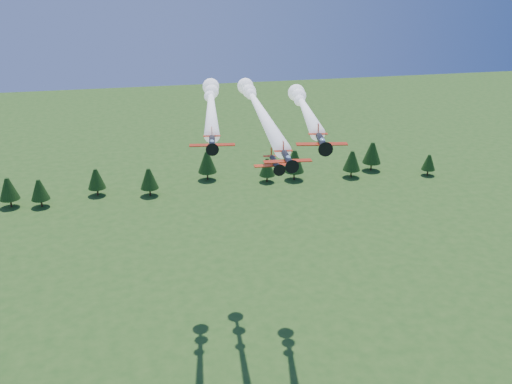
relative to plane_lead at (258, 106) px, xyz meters
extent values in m
cylinder|color=black|center=(-2.82, -32.41, 0.00)|extent=(1.39, 5.18, 0.95)
cone|color=black|center=(-3.08, -35.39, 0.00)|extent=(1.02, 0.93, 0.95)
cone|color=black|center=(-3.12, -35.96, 0.00)|extent=(0.45, 0.46, 0.42)
cylinder|color=black|center=(-3.14, -36.12, 0.00)|extent=(1.99, 0.21, 1.99)
cube|color=red|center=(-2.85, -32.79, -0.30)|extent=(7.10, 1.88, 0.11)
cube|color=red|center=(-2.53, -29.06, 0.05)|extent=(2.81, 1.04, 0.07)
cube|color=red|center=(-2.52, -28.97, 0.81)|extent=(0.16, 0.90, 1.38)
ellipsoid|color=#93C4E3|center=(-2.89, -33.26, 0.38)|extent=(0.78, 1.19, 0.59)
sphere|color=white|center=(0.86, 9.93, 0.00)|extent=(2.30, 2.30, 2.30)
sphere|color=white|center=(1.34, 15.39, 0.00)|extent=(3.00, 3.00, 3.00)
sphere|color=white|center=(1.81, 20.84, 0.00)|extent=(3.70, 3.70, 3.70)
cylinder|color=black|center=(-12.43, -23.11, 0.24)|extent=(1.65, 5.25, 0.96)
cone|color=black|center=(-12.84, -26.10, 0.24)|extent=(1.07, 0.98, 0.96)
cone|color=black|center=(-12.92, -26.67, 0.24)|extent=(0.48, 0.48, 0.42)
cylinder|color=black|center=(-12.94, -26.83, 0.24)|extent=(2.00, 0.31, 2.01)
cube|color=red|center=(-12.48, -23.49, -0.06)|extent=(7.19, 2.24, 0.11)
cube|color=red|center=(-11.97, -19.75, 0.29)|extent=(2.86, 1.18, 0.07)
cube|color=red|center=(-11.95, -19.65, 1.06)|extent=(0.21, 0.91, 1.39)
ellipsoid|color=#93C4E3|center=(-12.55, -23.97, 0.63)|extent=(0.84, 1.23, 0.60)
sphere|color=white|center=(-7.90, 9.89, 0.24)|extent=(2.30, 2.30, 2.30)
sphere|color=white|center=(-7.34, 14.03, 0.24)|extent=(3.00, 3.00, 3.00)
sphere|color=white|center=(-6.77, 18.16, 0.24)|extent=(3.70, 3.70, 3.70)
cylinder|color=black|center=(5.33, -23.62, -0.55)|extent=(2.17, 6.17, 1.12)
cone|color=black|center=(4.71, -27.10, -0.55)|extent=(1.28, 1.19, 1.12)
cone|color=black|center=(4.59, -27.76, -0.55)|extent=(0.58, 0.58, 0.49)
cylinder|color=black|center=(4.56, -27.95, -0.55)|extent=(2.33, 0.46, 2.36)
cube|color=red|center=(5.25, -24.06, -0.91)|extent=(8.45, 2.95, 0.13)
cube|color=red|center=(6.03, -19.69, -0.49)|extent=(3.37, 1.51, 0.08)
cube|color=red|center=(6.05, -19.58, 0.41)|extent=(0.29, 1.07, 1.63)
ellipsoid|color=#93C4E3|center=(5.15, -24.61, -0.10)|extent=(1.03, 1.47, 0.70)
sphere|color=white|center=(10.49, 5.29, -0.55)|extent=(2.30, 2.30, 2.30)
sphere|color=white|center=(11.11, 8.76, -0.55)|extent=(3.00, 3.00, 3.00)
sphere|color=white|center=(11.73, 12.23, -0.55)|extent=(3.70, 3.70, 3.70)
cylinder|color=black|center=(-1.09, -18.59, -5.46)|extent=(1.31, 5.41, 0.99)
cone|color=black|center=(-1.28, -21.71, -5.46)|extent=(1.04, 0.95, 0.99)
cone|color=black|center=(-1.31, -22.30, -5.46)|extent=(0.46, 0.47, 0.44)
cylinder|color=black|center=(-1.32, -22.47, -5.46)|extent=(2.08, 0.16, 2.08)
cube|color=red|center=(-1.12, -18.98, -5.77)|extent=(7.41, 1.77, 0.12)
cube|color=red|center=(-0.89, -15.07, -5.41)|extent=(2.92, 1.01, 0.07)
cube|color=red|center=(-0.88, -14.97, -4.61)|extent=(0.14, 0.95, 1.44)
ellipsoid|color=#93C4E3|center=(-1.15, -19.48, -5.06)|extent=(0.78, 1.23, 0.62)
cylinder|color=#382314|center=(55.48, 84.61, -48.80)|extent=(0.60, 0.60, 2.90)
cone|color=black|center=(55.48, 84.61, -43.62)|extent=(6.63, 6.63, 7.45)
cylinder|color=#382314|center=(65.98, 90.13, -48.65)|extent=(0.60, 0.60, 3.18)
cone|color=black|center=(65.98, 90.13, -42.97)|extent=(7.28, 7.28, 8.19)
cylinder|color=#382314|center=(-20.70, 82.11, -48.84)|extent=(0.60, 0.60, 2.80)
cone|color=black|center=(-20.70, 82.11, -43.84)|extent=(6.40, 6.40, 7.20)
cylinder|color=#382314|center=(-38.78, 86.38, -48.88)|extent=(0.60, 0.60, 2.73)
cone|color=black|center=(-38.78, 86.38, -44.01)|extent=(6.23, 6.23, 7.01)
cylinder|color=#382314|center=(85.15, 80.19, -49.09)|extent=(0.60, 0.60, 2.31)
cone|color=black|center=(85.15, 80.19, -44.96)|extent=(5.29, 5.29, 5.95)
cylinder|color=#382314|center=(-66.90, 81.84, -48.80)|extent=(0.60, 0.60, 2.90)
cone|color=black|center=(-66.90, 81.84, -43.63)|extent=(6.62, 6.62, 7.45)
cylinder|color=#382314|center=(33.34, 86.58, -48.63)|extent=(0.60, 0.60, 3.22)
cone|color=black|center=(33.34, 86.58, -42.88)|extent=(7.37, 7.37, 8.29)
cylinder|color=#382314|center=(22.81, 86.55, -48.96)|extent=(0.60, 0.60, 2.57)
cone|color=black|center=(22.81, 86.55, -44.38)|extent=(5.87, 5.87, 6.60)
cylinder|color=#382314|center=(-56.87, 79.93, -48.90)|extent=(0.60, 0.60, 2.70)
cone|color=black|center=(-56.87, 79.93, -44.08)|extent=(6.17, 6.17, 6.94)
cylinder|color=#382314|center=(1.33, 93.48, -48.70)|extent=(0.60, 0.60, 3.10)
cone|color=black|center=(1.33, 93.48, -43.17)|extent=(7.08, 7.08, 7.96)
camera|label=1|loc=(-23.96, -107.84, 26.32)|focal=40.00mm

